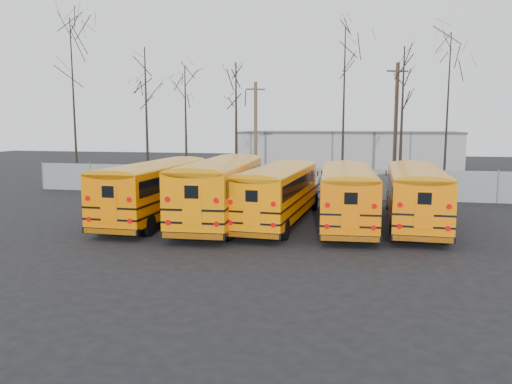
% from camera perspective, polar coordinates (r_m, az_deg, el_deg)
% --- Properties ---
extents(ground, '(120.00, 120.00, 0.00)m').
position_cam_1_polar(ground, '(22.18, 2.04, -5.03)').
color(ground, black).
rests_on(ground, ground).
extents(fence, '(40.00, 0.04, 2.00)m').
position_cam_1_polar(fence, '(33.74, 5.69, 1.08)').
color(fence, gray).
rests_on(fence, ground).
extents(distant_building, '(22.00, 8.00, 4.00)m').
position_cam_1_polar(distant_building, '(53.40, 10.35, 4.53)').
color(distant_building, '#9C9C97').
rests_on(distant_building, ground).
extents(bus_a, '(2.56, 11.00, 3.07)m').
position_cam_1_polar(bus_a, '(25.91, -11.31, 0.72)').
color(bus_a, black).
rests_on(bus_a, ground).
extents(bus_b, '(3.28, 11.74, 3.25)m').
position_cam_1_polar(bus_b, '(24.82, -3.97, 0.79)').
color(bus_b, black).
rests_on(bus_b, ground).
extents(bus_c, '(3.04, 10.66, 2.95)m').
position_cam_1_polar(bus_c, '(24.57, 2.56, 0.31)').
color(bus_c, black).
rests_on(bus_c, ground).
extents(bus_d, '(3.10, 10.64, 2.94)m').
position_cam_1_polar(bus_d, '(24.45, 10.36, 0.15)').
color(bus_d, black).
rests_on(bus_d, ground).
extents(bus_e, '(2.66, 10.62, 2.96)m').
position_cam_1_polar(bus_e, '(25.11, 17.76, 0.12)').
color(bus_e, black).
rests_on(bus_e, ground).
extents(utility_pole_left, '(1.33, 0.69, 7.96)m').
position_cam_1_polar(utility_pole_left, '(37.07, -0.04, 6.50)').
color(utility_pole_left, brown).
rests_on(utility_pole_left, ground).
extents(utility_pole_right, '(1.61, 0.75, 9.46)m').
position_cam_1_polar(utility_pole_right, '(39.54, 15.67, 7.42)').
color(utility_pole_right, '#473628').
rests_on(utility_pole_right, ground).
extents(tree_0, '(0.26, 0.26, 12.88)m').
position_cam_1_polar(tree_0, '(41.53, -20.10, 9.42)').
color(tree_0, black).
rests_on(tree_0, ground).
extents(tree_1, '(0.26, 0.26, 11.00)m').
position_cam_1_polar(tree_1, '(41.79, -12.40, 8.41)').
color(tree_1, black).
rests_on(tree_1, ground).
extents(tree_2, '(0.26, 0.26, 9.53)m').
position_cam_1_polar(tree_2, '(41.05, -8.02, 7.50)').
color(tree_2, black).
rests_on(tree_2, ground).
extents(tree_3, '(0.26, 0.26, 9.43)m').
position_cam_1_polar(tree_3, '(37.66, -2.28, 7.48)').
color(tree_3, black).
rests_on(tree_3, ground).
extents(tree_4, '(0.26, 0.26, 12.16)m').
position_cam_1_polar(tree_4, '(39.07, 9.98, 9.38)').
color(tree_4, black).
rests_on(tree_4, ground).
extents(tree_5, '(0.26, 0.26, 10.32)m').
position_cam_1_polar(tree_5, '(37.49, 16.32, 7.85)').
color(tree_5, black).
rests_on(tree_5, ground).
extents(tree_6, '(0.26, 0.26, 11.30)m').
position_cam_1_polar(tree_6, '(38.89, 21.01, 8.35)').
color(tree_6, black).
rests_on(tree_6, ground).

